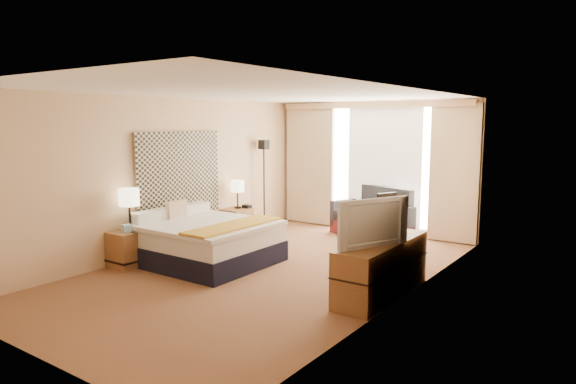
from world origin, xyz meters
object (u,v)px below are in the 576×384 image
Objects in this scene: nightstand_left at (128,249)px; lamp_left at (129,198)px; bed at (206,241)px; nightstand_right at (236,223)px; floor_lamp at (264,166)px; media_dresser at (382,268)px; lamp_right at (237,187)px; loveseat at (373,220)px; desk_chair at (381,225)px; television at (368,222)px.

lamp_left reaches higher than nightstand_left.
nightstand_left is at bearing -133.62° from bed.
floor_lamp is at bearing 91.90° from nightstand_right.
lamp_right reaches higher than media_dresser.
desk_chair is at bearing -38.82° from loveseat.
loveseat is (2.10, 1.59, 0.04)m from nightstand_right.
television is (3.66, 0.67, -0.05)m from lamp_left.
lamp_right is (0.00, 0.04, 0.69)m from nightstand_right.
bed reaches higher than nightstand_left.
floor_lamp is at bearing -143.38° from loveseat.
bed reaches higher than media_dresser.
bed is 2.96× the size of lamp_left.
lamp_left is 1.19× the size of lamp_right.
lamp_left reaches higher than lamp_right.
lamp_left is (0.02, -3.35, -0.25)m from floor_lamp.
loveseat reaches higher than bed.
lamp_right is 0.53× the size of television.
floor_lamp is 3.40× the size of lamp_right.
floor_lamp is at bearing 147.73° from media_dresser.
nightstand_right is at bearing 89.11° from television.
loveseat is 4.61m from lamp_left.
media_dresser is (3.70, 1.05, 0.07)m from nightstand_left.
lamp_left is at bearing -165.04° from media_dresser.
floor_lamp is (-0.84, 2.56, 0.96)m from bed.
media_dresser is at bearing -43.48° from loveseat.
nightstand_left is at bearing -98.40° from loveseat.
loveseat is 0.92× the size of floor_lamp.
floor_lamp reaches higher than television.
media_dresser is at bearing 14.96° from lamp_left.
bed is 1.34m from lamp_left.
media_dresser is at bearing 16.03° from television.
media_dresser is 2.80× the size of lamp_left.
nightstand_left is at bearing -79.13° from lamp_left.
bed is 1.97m from lamp_right.
lamp_right is (-3.70, 1.49, 0.62)m from media_dresser.
floor_lamp is (-0.03, 3.41, 1.02)m from nightstand_left.
floor_lamp reaches higher than bed.
nightstand_left is 1.18m from bed.
lamp_left is at bearing 100.87° from nightstand_left.
loveseat is 3.14× the size of lamp_right.
media_dresser is 2.90m from bed.
television is at bearing -25.85° from nightstand_right.
lamp_right is at bearing -87.71° from floor_lamp.
floor_lamp reaches higher than lamp_right.
television is (0.94, -2.40, 0.54)m from desk_chair.
nightstand_right is 1.02× the size of lamp_right.
desk_chair is 1.58× the size of lamp_left.
loveseat reaches higher than nightstand_left.
floor_lamp is (-3.73, 2.36, 0.94)m from media_dresser.
desk_chair is 0.99× the size of television.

